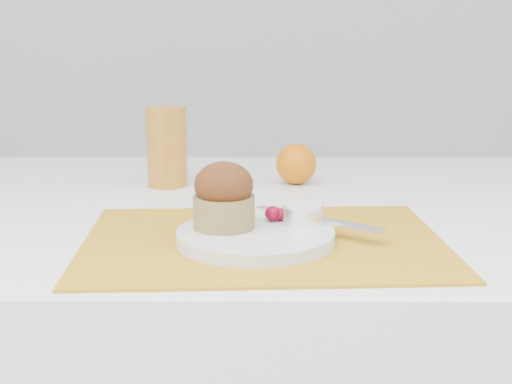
{
  "coord_description": "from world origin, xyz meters",
  "views": [
    {
      "loc": [
        -0.02,
        -1.01,
        1.02
      ],
      "look_at": [
        -0.03,
        -0.09,
        0.8
      ],
      "focal_mm": 50.0,
      "sensor_mm": 36.0,
      "label": 1
    }
  ],
  "objects_px": {
    "plate": "(256,237)",
    "muffin": "(224,197)",
    "orange": "(296,164)",
    "juice_glass": "(167,146)"
  },
  "relations": [
    {
      "from": "juice_glass",
      "to": "muffin",
      "type": "bearing_deg",
      "value": -70.96
    },
    {
      "from": "plate",
      "to": "orange",
      "type": "distance_m",
      "value": 0.36
    },
    {
      "from": "plate",
      "to": "juice_glass",
      "type": "xyz_separation_m",
      "value": [
        -0.15,
        0.34,
        0.06
      ]
    },
    {
      "from": "plate",
      "to": "orange",
      "type": "relative_size",
      "value": 2.81
    },
    {
      "from": "plate",
      "to": "muffin",
      "type": "xyz_separation_m",
      "value": [
        -0.04,
        0.01,
        0.05
      ]
    },
    {
      "from": "orange",
      "to": "muffin",
      "type": "height_order",
      "value": "muffin"
    },
    {
      "from": "plate",
      "to": "muffin",
      "type": "relative_size",
      "value": 2.05
    },
    {
      "from": "orange",
      "to": "juice_glass",
      "type": "bearing_deg",
      "value": -175.86
    },
    {
      "from": "orange",
      "to": "muffin",
      "type": "relative_size",
      "value": 0.73
    },
    {
      "from": "orange",
      "to": "juice_glass",
      "type": "distance_m",
      "value": 0.22
    }
  ]
}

